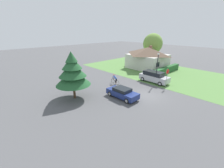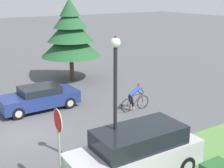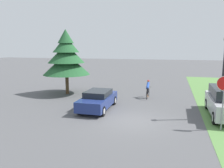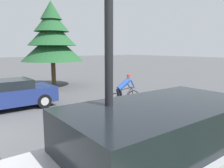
{
  "view_description": "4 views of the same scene",
  "coord_description": "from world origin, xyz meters",
  "px_view_note": "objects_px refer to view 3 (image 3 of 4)",
  "views": [
    {
      "loc": [
        -15.92,
        -10.21,
        8.38
      ],
      "look_at": [
        -2.38,
        4.19,
        1.15
      ],
      "focal_mm": 24.0,
      "sensor_mm": 36.0,
      "label": 1
    },
    {
      "loc": [
        13.33,
        -3.59,
        6.35
      ],
      "look_at": [
        -1.14,
        5.6,
        1.29
      ],
      "focal_mm": 50.0,
      "sensor_mm": 36.0,
      "label": 2
    },
    {
      "loc": [
        2.28,
        -12.39,
        4.32
      ],
      "look_at": [
        -2.64,
        4.96,
        1.31
      ],
      "focal_mm": 35.0,
      "sensor_mm": 36.0,
      "label": 3
    },
    {
      "loc": [
        7.68,
        -0.13,
        2.69
      ],
      "look_at": [
        -1.25,
        6.66,
        0.89
      ],
      "focal_mm": 35.0,
      "sensor_mm": 36.0,
      "label": 4
    }
  ],
  "objects_px": {
    "conifer_tall_near": "(66,57)",
    "sedan_left_lane": "(98,100)",
    "cyclist": "(148,90)",
    "stop_sign": "(224,92)",
    "street_lamp": "(224,67)"
  },
  "relations": [
    {
      "from": "cyclist",
      "to": "stop_sign",
      "type": "relative_size",
      "value": 0.64
    },
    {
      "from": "conifer_tall_near",
      "to": "sedan_left_lane",
      "type": "bearing_deg",
      "value": -42.4
    },
    {
      "from": "sedan_left_lane",
      "to": "street_lamp",
      "type": "bearing_deg",
      "value": -91.5
    },
    {
      "from": "stop_sign",
      "to": "conifer_tall_near",
      "type": "xyz_separation_m",
      "value": [
        -12.18,
        6.18,
        1.37
      ]
    },
    {
      "from": "stop_sign",
      "to": "cyclist",
      "type": "bearing_deg",
      "value": -50.25
    },
    {
      "from": "sedan_left_lane",
      "to": "cyclist",
      "type": "relative_size",
      "value": 2.35
    },
    {
      "from": "street_lamp",
      "to": "conifer_tall_near",
      "type": "distance_m",
      "value": 13.16
    },
    {
      "from": "sedan_left_lane",
      "to": "cyclist",
      "type": "distance_m",
      "value": 5.34
    },
    {
      "from": "cyclist",
      "to": "conifer_tall_near",
      "type": "bearing_deg",
      "value": 92.82
    },
    {
      "from": "street_lamp",
      "to": "conifer_tall_near",
      "type": "xyz_separation_m",
      "value": [
        -12.46,
        4.23,
        0.23
      ]
    },
    {
      "from": "cyclist",
      "to": "stop_sign",
      "type": "bearing_deg",
      "value": -143.48
    },
    {
      "from": "sedan_left_lane",
      "to": "conifer_tall_near",
      "type": "height_order",
      "value": "conifer_tall_near"
    },
    {
      "from": "sedan_left_lane",
      "to": "conifer_tall_near",
      "type": "bearing_deg",
      "value": 46.59
    },
    {
      "from": "conifer_tall_near",
      "to": "stop_sign",
      "type": "bearing_deg",
      "value": -26.9
    },
    {
      "from": "stop_sign",
      "to": "street_lamp",
      "type": "bearing_deg",
      "value": -94.17
    }
  ]
}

